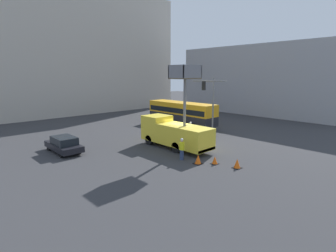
{
  "coord_description": "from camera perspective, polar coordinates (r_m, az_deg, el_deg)",
  "views": [
    {
      "loc": [
        -17.71,
        -16.7,
        6.66
      ],
      "look_at": [
        -1.16,
        0.8,
        1.93
      ],
      "focal_mm": 28.0,
      "sensor_mm": 36.0,
      "label": 1
    }
  ],
  "objects": [
    {
      "name": "traffic_cone_mid_road",
      "position": [
        20.3,
        10.15,
        -7.38
      ],
      "size": [
        0.53,
        0.53,
        0.61
      ],
      "color": "black",
      "rests_on": "ground_plane"
    },
    {
      "name": "city_bus",
      "position": [
        34.73,
        2.96,
        3.05
      ],
      "size": [
        2.54,
        10.15,
        3.08
      ],
      "rotation": [
        0.0,
        0.0,
        1.77
      ],
      "color": "#232328",
      "rests_on": "ground_plane"
    },
    {
      "name": "traffic_light_pole",
      "position": [
        29.02,
        9.16,
        6.27
      ],
      "size": [
        3.62,
        3.37,
        6.33
      ],
      "color": "slate",
      "rests_on": "ground_plane"
    },
    {
      "name": "parked_car_curbside",
      "position": [
        24.54,
        -21.72,
        -3.72
      ],
      "size": [
        1.8,
        4.34,
        1.41
      ],
      "color": "black",
      "rests_on": "ground_plane"
    },
    {
      "name": "road_worker_directing",
      "position": [
        27.41,
        4.88,
        -0.99
      ],
      "size": [
        0.38,
        0.38,
        1.86
      ],
      "rotation": [
        0.0,
        0.0,
        2.08
      ],
      "color": "navy",
      "rests_on": "ground_plane"
    },
    {
      "name": "road_worker_near_truck",
      "position": [
        20.86,
        3.03,
        -5.02
      ],
      "size": [
        0.38,
        0.38,
        1.76
      ],
      "rotation": [
        0.0,
        0.0,
        0.32
      ],
      "color": "navy",
      "rests_on": "ground_plane"
    },
    {
      "name": "building_backdrop_far",
      "position": [
        49.62,
        -23.17,
        14.89
      ],
      "size": [
        44.0,
        10.0,
        21.35
      ],
      "color": "#BCB2A3",
      "rests_on": "ground_plane"
    },
    {
      "name": "traffic_cone_near_truck",
      "position": [
        20.14,
        6.57,
        -7.27
      ],
      "size": [
        0.63,
        0.63,
        0.72
      ],
      "color": "black",
      "rests_on": "ground_plane"
    },
    {
      "name": "utility_truck",
      "position": [
        24.03,
        1.37,
        -1.12
      ],
      "size": [
        2.29,
        7.34,
        7.45
      ],
      "color": "yellow",
      "rests_on": "ground_plane"
    },
    {
      "name": "building_backdrop_side",
      "position": [
        49.81,
        20.02,
        9.39
      ],
      "size": [
        10.0,
        28.0,
        11.47
      ],
      "color": "#9E9EA3",
      "rests_on": "ground_plane"
    },
    {
      "name": "traffic_cone_far_side",
      "position": [
        19.79,
        14.81,
        -7.96
      ],
      "size": [
        0.6,
        0.6,
        0.69
      ],
      "color": "black",
      "rests_on": "ground_plane"
    },
    {
      "name": "ground_plane",
      "position": [
        25.24,
        3.17,
        -4.21
      ],
      "size": [
        120.0,
        120.0,
        0.0
      ],
      "primitive_type": "plane",
      "color": "#333335"
    }
  ]
}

